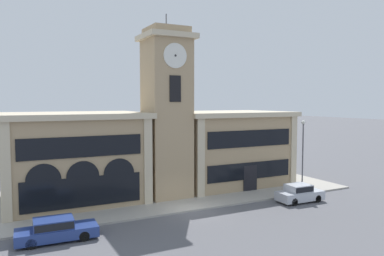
% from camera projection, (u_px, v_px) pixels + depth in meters
% --- Properties ---
extents(ground_plane, '(300.00, 300.00, 0.00)m').
position_uv_depth(ground_plane, '(193.00, 212.00, 29.16)').
color(ground_plane, '#56565B').
extents(sidewalk_kerb, '(34.88, 13.59, 0.15)m').
position_uv_depth(sidewalk_kerb, '(160.00, 192.00, 35.19)').
color(sidewalk_kerb, '#A39E93').
rests_on(sidewalk_kerb, ground_plane).
extents(clock_tower, '(4.33, 4.33, 16.21)m').
position_uv_depth(clock_tower, '(167.00, 113.00, 33.13)').
color(clock_tower, tan).
rests_on(clock_tower, ground_plane).
extents(town_hall_left_wing, '(11.88, 9.02, 7.64)m').
position_uv_depth(town_hall_left_wing, '(73.00, 157.00, 31.96)').
color(town_hall_left_wing, tan).
rests_on(town_hall_left_wing, ground_plane).
extents(town_hall_right_wing, '(12.02, 9.02, 7.55)m').
position_uv_depth(town_hall_right_wing, '(227.00, 147.00, 38.99)').
color(town_hall_right_wing, tan).
rests_on(town_hall_right_wing, ground_plane).
extents(parked_car_near, '(4.93, 2.06, 1.41)m').
position_uv_depth(parked_car_near, '(56.00, 229.00, 23.06)').
color(parked_car_near, navy).
rests_on(parked_car_near, ground_plane).
extents(parked_car_mid, '(4.13, 1.97, 1.52)m').
position_uv_depth(parked_car_mid, '(299.00, 193.00, 32.04)').
color(parked_car_mid, '#B2B7C1').
rests_on(parked_car_mid, ground_plane).
extents(street_lamp, '(0.36, 0.36, 6.68)m').
position_uv_depth(street_lamp, '(303.00, 146.00, 34.88)').
color(street_lamp, '#4C4C51').
rests_on(street_lamp, sidewalk_kerb).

